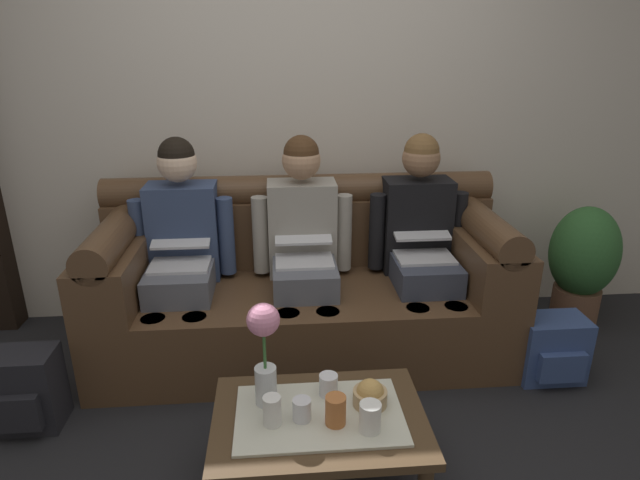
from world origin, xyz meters
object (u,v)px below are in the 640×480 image
Objects in this scene: person_middle at (303,240)px; coffee_table at (319,425)px; backpack_right at (551,349)px; potted_plant at (582,262)px; person_left at (182,244)px; cup_near_right at (272,411)px; snack_bowl at (370,395)px; backpack_left at (26,391)px; cup_far_center at (336,410)px; couch at (304,287)px; flower_vase at (264,345)px; person_right at (421,237)px; cup_near_left at (302,409)px; cup_far_left at (328,385)px; cup_far_right at (370,417)px.

person_middle is 1.49× the size of coffee_table.
potted_plant is (0.42, 0.53, 0.26)m from backpack_right.
person_left is 1.24m from cup_near_right.
snack_bowl is 0.35× the size of backpack_left.
potted_plant is (2.36, 0.08, -0.23)m from person_left.
person_middle is at bearing 92.77° from cup_far_center.
flower_vase is at bearing -101.42° from couch.
cup_near_right is at bearing -126.82° from person_right.
person_right is (1.32, -0.00, 0.00)m from person_left.
cup_near_left is 0.97× the size of cup_far_left.
backpack_left is at bearing 163.82° from snack_bowl.
cup_far_left is (0.71, -0.96, -0.26)m from person_left.
person_left is at bearing 122.17° from cup_far_center.
cup_near_right reaches higher than coffee_table.
snack_bowl is (0.40, -0.04, -0.22)m from flower_vase.
couch is 1.84× the size of person_middle.
backpack_right is (1.45, 0.68, -0.24)m from cup_near_right.
cup_near_left is 1.51m from backpack_right.
person_left is at bearing 42.79° from backpack_left.
person_left is 1.00m from backpack_left.
couch reaches higher than potted_plant.
person_left reaches higher than coffee_table.
person_right reaches higher than cup_near_left.
person_right reaches higher than backpack_left.
cup_near_left is 0.23× the size of backpack_left.
cup_far_left is at bearing 7.31° from flower_vase.
potted_plant is at bearing 36.58° from cup_far_center.
person_right is (0.66, -0.00, 0.29)m from couch.
potted_plant reaches higher than cup_far_center.
person_middle is 2.83× the size of flower_vase.
person_middle is (0.66, -0.00, 0.00)m from person_left.
couch reaches higher than cup_far_right.
snack_bowl reaches higher than backpack_right.
flower_vase is (0.46, -0.99, -0.04)m from person_left.
cup_far_left is at bearing -53.74° from person_left.
cup_far_center is (0.05, -0.06, 0.11)m from coffee_table.
backpack_right is (1.34, 0.66, -0.23)m from cup_near_left.
cup_far_right is at bearing -21.38° from cup_far_center.
person_middle reaches higher than cup_near_left.
cup_near_left is at bearing -146.11° from potted_plant.
backpack_left is 1.09× the size of backpack_right.
person_right is at bearing 57.45° from cup_far_left.
person_right is at bearing 58.51° from coffee_table.
cup_far_center reaches higher than cup_far_left.
snack_bowl is 1.25m from backpack_right.
flower_vase is (-0.86, -0.99, -0.04)m from person_right.
person_middle is at bearing -177.19° from potted_plant.
backpack_left is (-1.31, 0.48, -0.11)m from coffee_table.
coffee_table is at bearing -20.02° from backpack_left.
cup_near_right is at bearing -79.35° from flower_vase.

